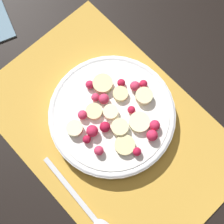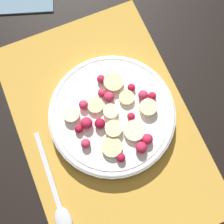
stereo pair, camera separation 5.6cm
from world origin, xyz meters
The scene contains 4 objects.
ground_plane centered at (0.00, 0.00, 0.00)m, with size 3.00×3.00×0.00m, color black.
placemat centered at (0.00, 0.00, 0.00)m, with size 0.47×0.32×0.01m.
fruit_bowl centered at (0.01, -0.02, 0.02)m, with size 0.23×0.23×0.05m.
spoon centered at (-0.10, 0.13, 0.01)m, with size 0.19×0.03×0.01m.
Camera 1 is at (-0.10, 0.09, 0.58)m, focal length 50.00 mm.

